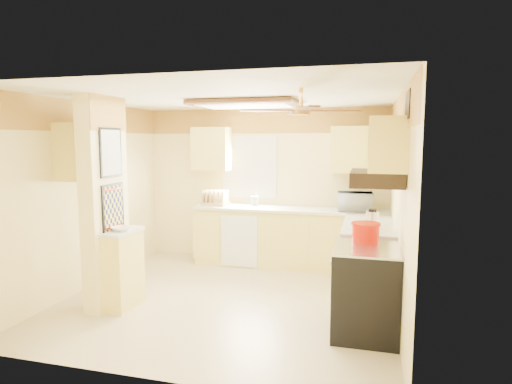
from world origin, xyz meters
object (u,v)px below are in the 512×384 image
(stove, at_px, (366,290))
(dutch_oven, at_px, (366,232))
(microwave, at_px, (355,202))
(bowl, at_px, (121,229))
(kettle, at_px, (372,219))

(stove, bearing_deg, dutch_oven, 94.68)
(microwave, relative_size, dutch_oven, 1.64)
(stove, bearing_deg, bowl, -178.95)
(stove, xyz_separation_m, microwave, (-0.19, 2.11, 0.62))
(microwave, bearing_deg, stove, 91.10)
(bowl, distance_m, kettle, 2.99)
(microwave, height_order, dutch_oven, microwave)
(bowl, height_order, dutch_oven, dutch_oven)
(microwave, bearing_deg, bowl, 35.81)
(stove, height_order, microwave, microwave)
(stove, distance_m, bowl, 2.83)
(microwave, xyz_separation_m, kettle, (0.24, -1.23, -0.03))
(stove, relative_size, bowl, 4.42)
(bowl, bearing_deg, stove, 1.05)
(microwave, height_order, bowl, microwave)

